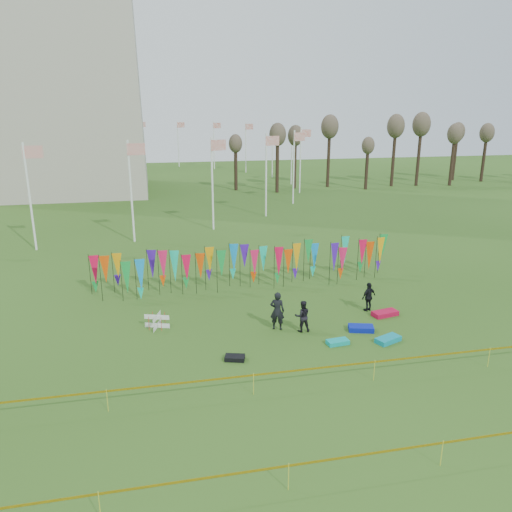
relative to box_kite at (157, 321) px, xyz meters
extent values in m
plane|color=#2A4D15|center=(5.31, -3.95, -0.35)|extent=(160.00, 160.00, 0.00)
cylinder|color=white|center=(19.31, 44.05, 3.65)|extent=(0.16, 0.16, 8.00)
plane|color=red|center=(19.91, 44.05, 6.95)|extent=(1.40, 0.00, 1.40)
cylinder|color=white|center=(18.36, 51.30, 3.65)|extent=(0.16, 0.16, 8.00)
plane|color=red|center=(18.96, 51.30, 6.95)|extent=(1.40, 0.00, 1.40)
cylinder|color=white|center=(15.56, 58.05, 3.65)|extent=(0.16, 0.16, 8.00)
plane|color=red|center=(16.16, 58.05, 6.95)|extent=(1.40, 0.00, 1.40)
cylinder|color=white|center=(11.11, 63.85, 3.65)|extent=(0.16, 0.16, 8.00)
plane|color=red|center=(11.71, 63.85, 6.95)|extent=(1.40, 0.00, 1.40)
cylinder|color=white|center=(5.31, 68.30, 3.65)|extent=(0.16, 0.16, 8.00)
plane|color=red|center=(5.91, 68.30, 6.95)|extent=(1.40, 0.00, 1.40)
cylinder|color=white|center=(-1.44, 71.10, 3.65)|extent=(0.16, 0.16, 8.00)
plane|color=red|center=(-0.84, 71.10, 6.95)|extent=(1.40, 0.00, 1.40)
cylinder|color=white|center=(-8.69, 72.05, 3.65)|extent=(0.16, 0.16, 8.00)
plane|color=red|center=(-8.09, 72.05, 6.95)|extent=(1.40, 0.00, 1.40)
cylinder|color=white|center=(-15.93, 71.10, 3.65)|extent=(0.16, 0.16, 8.00)
plane|color=red|center=(-15.33, 71.10, 6.95)|extent=(1.40, 0.00, 1.40)
cylinder|color=white|center=(-22.69, 68.30, 3.65)|extent=(0.16, 0.16, 8.00)
plane|color=red|center=(-22.09, 68.30, 6.95)|extent=(1.40, 0.00, 1.40)
cylinder|color=white|center=(-8.69, 16.05, 3.65)|extent=(0.16, 0.16, 8.00)
plane|color=red|center=(-8.09, 16.05, 6.95)|extent=(1.40, 0.00, 1.40)
cylinder|color=white|center=(-1.44, 17.00, 3.65)|extent=(0.16, 0.16, 8.00)
plane|color=red|center=(-0.84, 17.00, 6.95)|extent=(1.40, 0.00, 1.40)
cylinder|color=white|center=(5.31, 19.80, 3.65)|extent=(0.16, 0.16, 8.00)
plane|color=red|center=(5.91, 19.80, 6.95)|extent=(1.40, 0.00, 1.40)
cylinder|color=white|center=(11.11, 24.25, 3.65)|extent=(0.16, 0.16, 8.00)
plane|color=red|center=(11.71, 24.25, 6.95)|extent=(1.40, 0.00, 1.40)
cylinder|color=white|center=(15.56, 30.05, 3.65)|extent=(0.16, 0.16, 8.00)
plane|color=red|center=(16.16, 30.05, 6.95)|extent=(1.40, 0.00, 1.40)
cylinder|color=white|center=(18.36, 36.80, 3.65)|extent=(0.16, 0.16, 8.00)
plane|color=red|center=(18.96, 36.80, 6.95)|extent=(1.40, 0.00, 1.40)
cylinder|color=black|center=(-3.69, 4.80, 0.90)|extent=(0.03, 0.03, 2.50)
cone|color=#E10C40|center=(-3.41, 4.80, 1.27)|extent=(0.64, 0.64, 1.60)
cylinder|color=black|center=(-3.02, 4.80, 0.90)|extent=(0.03, 0.03, 2.50)
cone|color=#ED4707|center=(-2.74, 4.80, 1.27)|extent=(0.64, 0.64, 1.60)
cylinder|color=black|center=(-2.35, 4.80, 0.90)|extent=(0.03, 0.03, 2.50)
cone|color=orange|center=(-2.07, 4.80, 1.27)|extent=(0.64, 0.64, 1.60)
cylinder|color=black|center=(-1.69, 4.80, 0.90)|extent=(0.03, 0.03, 2.50)
cone|color=#119839|center=(-1.41, 4.80, 1.27)|extent=(0.64, 0.64, 1.60)
cylinder|color=black|center=(-1.02, 4.80, 0.90)|extent=(0.03, 0.03, 2.50)
cone|color=#0D8AE6|center=(-0.74, 4.80, 1.27)|extent=(0.64, 0.64, 1.60)
cylinder|color=black|center=(-0.35, 4.80, 0.90)|extent=(0.03, 0.03, 2.50)
cone|color=#4413AC|center=(-0.07, 4.80, 1.27)|extent=(0.64, 0.64, 1.60)
cylinder|color=black|center=(0.31, 4.80, 0.90)|extent=(0.03, 0.03, 2.50)
cone|color=#E11953|center=(0.59, 4.80, 1.27)|extent=(0.64, 0.64, 1.60)
cylinder|color=black|center=(0.98, 4.80, 0.90)|extent=(0.03, 0.03, 2.50)
cone|color=#0DCCA3|center=(1.26, 4.80, 1.27)|extent=(0.64, 0.64, 1.60)
cylinder|color=black|center=(1.65, 4.80, 0.90)|extent=(0.03, 0.03, 2.50)
cone|color=#E10C40|center=(1.93, 4.80, 1.27)|extent=(0.64, 0.64, 1.60)
cylinder|color=black|center=(2.31, 4.80, 0.90)|extent=(0.03, 0.03, 2.50)
cone|color=#ED4707|center=(2.59, 4.80, 1.27)|extent=(0.64, 0.64, 1.60)
cylinder|color=black|center=(2.98, 4.80, 0.90)|extent=(0.03, 0.03, 2.50)
cone|color=orange|center=(3.26, 4.80, 1.27)|extent=(0.64, 0.64, 1.60)
cylinder|color=black|center=(3.65, 4.80, 0.90)|extent=(0.03, 0.03, 2.50)
cone|color=#119839|center=(3.93, 4.80, 1.27)|extent=(0.64, 0.64, 1.60)
cylinder|color=black|center=(4.31, 4.80, 0.90)|extent=(0.03, 0.03, 2.50)
cone|color=#0D8AE6|center=(4.59, 4.80, 1.27)|extent=(0.64, 0.64, 1.60)
cylinder|color=black|center=(4.98, 4.80, 0.90)|extent=(0.03, 0.03, 2.50)
cone|color=#4413AC|center=(5.26, 4.80, 1.27)|extent=(0.64, 0.64, 1.60)
cylinder|color=black|center=(5.65, 4.80, 0.90)|extent=(0.03, 0.03, 2.50)
cone|color=#E11953|center=(5.93, 4.80, 1.27)|extent=(0.64, 0.64, 1.60)
cylinder|color=black|center=(6.31, 4.80, 0.90)|extent=(0.03, 0.03, 2.50)
cone|color=#0DCCA3|center=(6.59, 4.80, 1.27)|extent=(0.64, 0.64, 1.60)
cylinder|color=black|center=(6.98, 4.80, 0.90)|extent=(0.03, 0.03, 2.50)
cone|color=#E10C40|center=(7.26, 4.80, 1.27)|extent=(0.64, 0.64, 1.60)
cylinder|color=black|center=(7.65, 4.80, 0.90)|extent=(0.03, 0.03, 2.50)
cone|color=#ED4707|center=(7.93, 4.80, 1.27)|extent=(0.64, 0.64, 1.60)
cylinder|color=black|center=(8.31, 4.80, 0.90)|extent=(0.03, 0.03, 2.50)
cone|color=orange|center=(8.59, 4.80, 1.27)|extent=(0.64, 0.64, 1.60)
cylinder|color=black|center=(8.98, 4.80, 0.90)|extent=(0.03, 0.03, 2.50)
cone|color=#119839|center=(9.26, 4.80, 1.27)|extent=(0.64, 0.64, 1.60)
cylinder|color=black|center=(9.65, 4.80, 0.90)|extent=(0.03, 0.03, 2.50)
cone|color=#0D8AE6|center=(9.93, 4.80, 1.27)|extent=(0.64, 0.64, 1.60)
cylinder|color=black|center=(10.31, 4.80, 0.90)|extent=(0.03, 0.03, 2.50)
cone|color=#4413AC|center=(10.59, 4.80, 1.27)|extent=(0.64, 0.64, 1.60)
cylinder|color=black|center=(10.98, 4.80, 0.90)|extent=(0.03, 0.03, 2.50)
cone|color=#E11953|center=(11.26, 4.80, 1.27)|extent=(0.64, 0.64, 1.60)
cylinder|color=black|center=(11.65, 4.80, 0.90)|extent=(0.03, 0.03, 2.50)
cone|color=#0DCCA3|center=(11.93, 4.80, 1.27)|extent=(0.64, 0.64, 1.60)
cylinder|color=black|center=(12.31, 4.80, 0.90)|extent=(0.03, 0.03, 2.50)
cone|color=#E10C40|center=(12.59, 4.80, 1.27)|extent=(0.64, 0.64, 1.60)
cylinder|color=black|center=(12.98, 4.80, 0.90)|extent=(0.03, 0.03, 2.50)
cone|color=#ED4707|center=(13.26, 4.80, 1.27)|extent=(0.64, 0.64, 1.60)
cylinder|color=black|center=(13.65, 4.80, 0.90)|extent=(0.03, 0.03, 2.50)
cone|color=orange|center=(13.93, 4.80, 1.27)|extent=(0.64, 0.64, 1.60)
cylinder|color=black|center=(14.31, 4.80, 0.90)|extent=(0.03, 0.03, 2.50)
cone|color=#119839|center=(14.59, 4.80, 1.27)|extent=(0.64, 0.64, 1.60)
cube|color=#E0B204|center=(5.31, -6.77, 0.47)|extent=(26.00, 0.01, 0.08)
cylinder|color=gold|center=(-1.69, -6.77, 0.10)|extent=(0.02, 0.02, 0.90)
cylinder|color=gold|center=(3.31, -6.77, 0.10)|extent=(0.02, 0.02, 0.90)
cylinder|color=gold|center=(8.31, -6.77, 0.10)|extent=(0.02, 0.02, 0.90)
cylinder|color=gold|center=(13.31, -6.77, 0.10)|extent=(0.02, 0.02, 0.90)
cube|color=#E0B204|center=(5.31, -11.78, 0.47)|extent=(26.00, 0.01, 0.08)
cylinder|color=gold|center=(-1.69, -11.78, 0.10)|extent=(0.02, 0.02, 0.90)
cylinder|color=gold|center=(3.31, -11.78, 0.10)|extent=(0.02, 0.02, 0.90)
cylinder|color=gold|center=(8.31, -11.78, 0.10)|extent=(0.02, 0.02, 0.90)
cylinder|color=#35251A|center=(11.31, 40.05, 2.85)|extent=(0.44, 0.44, 6.40)
ellipsoid|color=brown|center=(11.31, 40.05, 6.21)|extent=(1.92, 1.92, 2.56)
cylinder|color=#35251A|center=(15.31, 40.05, 2.85)|extent=(0.44, 0.44, 6.40)
ellipsoid|color=brown|center=(15.31, 40.05, 6.21)|extent=(1.92, 1.92, 2.56)
cylinder|color=#35251A|center=(19.31, 40.05, 2.85)|extent=(0.44, 0.44, 6.40)
ellipsoid|color=brown|center=(19.31, 40.05, 6.21)|extent=(1.92, 1.92, 2.56)
cylinder|color=#35251A|center=(23.31, 40.05, 2.85)|extent=(0.44, 0.44, 6.40)
ellipsoid|color=brown|center=(23.31, 40.05, 6.21)|extent=(1.92, 1.92, 2.56)
cylinder|color=#35251A|center=(27.31, 40.05, 2.85)|extent=(0.44, 0.44, 6.40)
ellipsoid|color=brown|center=(27.31, 40.05, 6.21)|extent=(1.92, 1.92, 2.56)
cylinder|color=#35251A|center=(31.31, 40.05, 2.85)|extent=(0.44, 0.44, 6.40)
ellipsoid|color=brown|center=(31.31, 40.05, 6.21)|extent=(1.92, 1.92, 2.56)
cylinder|color=#35251A|center=(35.31, 40.05, 2.85)|extent=(0.44, 0.44, 6.40)
ellipsoid|color=brown|center=(35.31, 40.05, 6.21)|extent=(1.92, 1.92, 2.56)
cylinder|color=#35251A|center=(39.31, 40.05, 2.85)|extent=(0.44, 0.44, 6.40)
ellipsoid|color=brown|center=(39.31, 40.05, 6.21)|extent=(1.92, 1.92, 2.56)
cylinder|color=#35251A|center=(43.31, 40.05, 2.85)|extent=(0.44, 0.44, 6.40)
ellipsoid|color=brown|center=(43.31, 40.05, 6.21)|extent=(1.92, 1.92, 2.56)
cylinder|color=#35251A|center=(47.31, 40.05, 2.85)|extent=(0.44, 0.44, 6.40)
ellipsoid|color=brown|center=(47.31, 40.05, 6.21)|extent=(1.92, 1.92, 2.56)
cylinder|color=red|center=(-0.31, -0.31, 0.00)|extent=(0.02, 0.02, 0.71)
cylinder|color=red|center=(0.31, -0.31, 0.00)|extent=(0.02, 0.02, 0.71)
cylinder|color=red|center=(-0.31, 0.31, 0.00)|extent=(0.02, 0.02, 0.71)
cylinder|color=red|center=(0.31, 0.31, 0.00)|extent=(0.02, 0.02, 0.71)
imported|color=black|center=(5.73, -1.35, 0.61)|extent=(0.84, 0.74, 1.93)
imported|color=black|center=(6.86, -1.82, 0.43)|extent=(0.79, 0.52, 1.57)
imported|color=black|center=(11.05, -0.13, 0.44)|extent=(1.06, 0.84, 1.58)
cube|color=#0BA9A4|center=(8.06, -3.49, -0.25)|extent=(1.05, 0.60, 0.20)
cube|color=#0A1CAE|center=(9.68, -2.37, -0.23)|extent=(1.31, 0.92, 0.25)
cube|color=#C00C35|center=(11.64, -0.93, -0.23)|extent=(1.44, 0.87, 0.25)
cube|color=black|center=(3.19, -3.99, -0.26)|extent=(0.95, 0.71, 0.20)
cube|color=#0B8FA4|center=(10.42, -3.76, -0.24)|extent=(1.35, 1.01, 0.23)
camera|label=1|loc=(0.10, -22.99, 10.11)|focal=35.00mm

